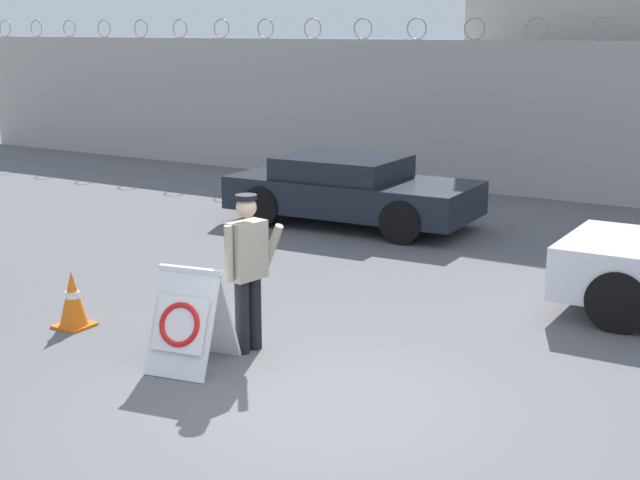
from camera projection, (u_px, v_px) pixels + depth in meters
ground_plane at (327, 409)px, 8.06m from camera, size 90.00×90.00×0.00m
perimeter_wall at (632, 124)px, 16.92m from camera, size 36.00×0.30×3.58m
barricade_sign at (189, 319)px, 8.94m from camera, size 0.81×0.96×1.04m
security_guard at (248, 266)px, 9.30m from camera, size 0.46×0.61×1.69m
traffic_cone_near at (73, 299)px, 10.20m from camera, size 0.39×0.39×0.66m
parked_car_front_coupe at (351, 190)px, 15.47m from camera, size 4.33×2.09×1.19m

